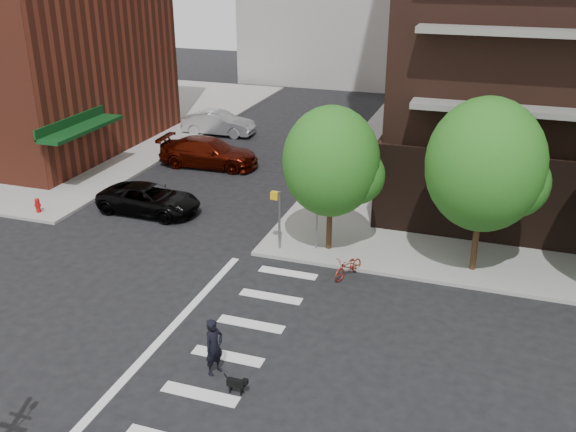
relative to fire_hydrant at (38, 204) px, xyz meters
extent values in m
plane|color=black|center=(10.50, -7.80, -0.55)|extent=(120.00, 120.00, 0.00)
cube|color=gray|center=(-14.00, 15.70, -0.48)|extent=(31.00, 33.00, 0.15)
cube|color=silver|center=(13.50, -9.80, -0.55)|extent=(2.40, 0.50, 0.01)
cube|color=silver|center=(13.50, -7.80, -0.55)|extent=(2.40, 0.50, 0.01)
cube|color=silver|center=(13.50, -5.80, -0.55)|extent=(2.40, 0.50, 0.01)
cube|color=silver|center=(13.50, -3.80, -0.55)|extent=(2.40, 0.50, 0.01)
cube|color=silver|center=(13.50, -1.80, -0.55)|extent=(2.40, 0.50, 0.01)
cube|color=silver|center=(11.00, -7.80, -0.55)|extent=(0.30, 13.00, 0.01)
cube|color=#0C3814|center=(-0.80, 5.20, 2.40)|extent=(1.40, 6.00, 0.20)
cylinder|color=#301E11|center=(14.50, 0.70, 0.75)|extent=(0.24, 0.24, 2.30)
sphere|color=#235B19|center=(14.50, 0.70, 3.50)|extent=(4.00, 4.00, 4.00)
cylinder|color=#301E11|center=(20.50, 0.70, 0.90)|extent=(0.24, 0.24, 2.60)
sphere|color=#235B19|center=(20.50, 0.70, 4.00)|extent=(4.50, 4.50, 4.50)
cylinder|color=slate|center=(12.50, 0.00, 0.90)|extent=(0.10, 0.10, 2.60)
cube|color=gold|center=(12.30, 0.00, 2.00)|extent=(0.32, 0.25, 0.32)
cylinder|color=slate|center=(14.00, 0.50, 0.70)|extent=(0.08, 0.08, 2.20)
cube|color=gold|center=(14.00, 0.35, 1.60)|extent=(0.64, 0.02, 0.64)
cylinder|color=#A50C0C|center=(0.00, 0.00, -0.10)|extent=(0.22, 0.22, 0.60)
sphere|color=#A50C0C|center=(0.00, 0.00, 0.21)|extent=(0.24, 0.24, 0.24)
imported|color=black|center=(5.00, 2.04, 0.15)|extent=(2.50, 5.15, 1.41)
imported|color=#420C04|center=(4.67, 9.54, 0.31)|extent=(2.70, 6.04, 1.72)
imported|color=silver|center=(2.30, 16.09, 0.27)|extent=(2.01, 5.09, 1.65)
imported|color=#A02B1C|center=(15.86, -1.30, -0.11)|extent=(1.19, 1.79, 0.89)
imported|color=black|center=(13.47, -8.68, 0.37)|extent=(0.79, 0.67, 1.85)
cube|color=black|center=(14.47, -9.38, -0.21)|extent=(0.54, 0.18, 0.22)
cube|color=black|center=(14.77, -9.39, -0.08)|extent=(0.16, 0.13, 0.16)
cylinder|color=black|center=(14.63, -9.33, -0.43)|extent=(0.06, 0.06, 0.24)
cylinder|color=black|center=(14.31, -9.44, -0.43)|extent=(0.06, 0.06, 0.24)
camera|label=1|loc=(20.88, -23.46, 11.61)|focal=40.00mm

